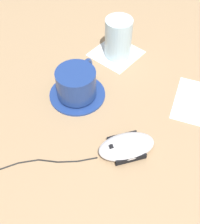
# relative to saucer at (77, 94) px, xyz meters

# --- Properties ---
(ground_plane) EXTENTS (3.00, 3.00, 0.00)m
(ground_plane) POSITION_rel_saucer_xyz_m (0.06, 0.07, -0.00)
(ground_plane) COLOR #9E7F5B
(saucer) EXTENTS (0.13, 0.13, 0.01)m
(saucer) POSITION_rel_saucer_xyz_m (0.00, 0.00, 0.00)
(saucer) COLOR navy
(saucer) RESTS_ON ground
(coffee_cup) EXTENTS (0.09, 0.11, 0.06)m
(coffee_cup) POSITION_rel_saucer_xyz_m (0.00, -0.00, 0.04)
(coffee_cup) COLOR navy
(coffee_cup) RESTS_ON saucer
(computer_mouse) EXTENTS (0.10, 0.13, 0.03)m
(computer_mouse) POSITION_rel_saucer_xyz_m (0.18, -0.02, 0.01)
(computer_mouse) COLOR silver
(computer_mouse) RESTS_ON ground
(mouse_cable) EXTENTS (0.10, 0.20, 0.00)m
(mouse_cable) POSITION_rel_saucer_xyz_m (0.10, -0.17, -0.00)
(mouse_cable) COLOR black
(mouse_cable) RESTS_ON ground
(napkin_under_glass) EXTENTS (0.13, 0.13, 0.00)m
(napkin_under_glass) POSITION_rel_saucer_xyz_m (-0.06, 0.17, -0.00)
(napkin_under_glass) COLOR white
(napkin_under_glass) RESTS_ON ground
(drinking_glass) EXTENTS (0.07, 0.07, 0.10)m
(drinking_glass) POSITION_rel_saucer_xyz_m (-0.05, 0.17, 0.05)
(drinking_glass) COLOR silver
(drinking_glass) RESTS_ON napkin_under_glass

